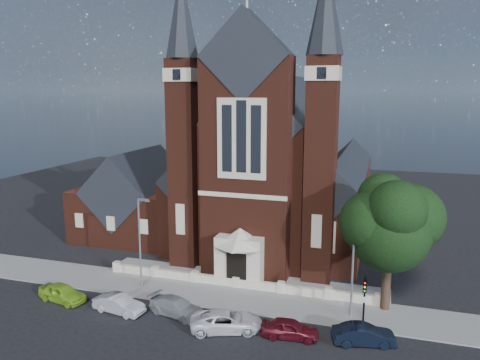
% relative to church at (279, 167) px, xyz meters
% --- Properties ---
extents(ground, '(120.00, 120.00, 0.00)m').
position_rel_church_xyz_m(ground, '(0.00, -7.94, -8.19)').
color(ground, black).
rests_on(ground, ground).
extents(pavement_strip, '(60.00, 5.00, 0.12)m').
position_rel_church_xyz_m(pavement_strip, '(0.00, -18.44, -8.19)').
color(pavement_strip, gray).
rests_on(pavement_strip, ground).
extents(forecourt_paving, '(26.00, 3.00, 0.14)m').
position_rel_church_xyz_m(forecourt_paving, '(0.00, -14.44, -8.19)').
color(forecourt_paving, gray).
rests_on(forecourt_paving, ground).
extents(forecourt_wall, '(24.00, 0.40, 0.90)m').
position_rel_church_xyz_m(forecourt_wall, '(0.00, -16.44, -8.19)').
color(forecourt_wall, beige).
rests_on(forecourt_wall, ground).
extents(church, '(20.01, 34.90, 29.20)m').
position_rel_church_xyz_m(church, '(0.00, 0.00, 0.00)').
color(church, '#4D2014').
rests_on(church, ground).
extents(parish_hall, '(12.00, 12.20, 10.24)m').
position_rel_church_xyz_m(parish_hall, '(-16.00, -4.94, -4.17)').
color(parish_hall, '#4D2014').
rests_on(parish_hall, ground).
extents(street_tree, '(6.40, 6.60, 10.70)m').
position_rel_church_xyz_m(street_tree, '(12.60, -17.23, -1.23)').
color(street_tree, black).
rests_on(street_tree, ground).
extents(street_lamp_left, '(1.16, 0.22, 8.09)m').
position_rel_church_xyz_m(street_lamp_left, '(-7.91, -18.94, -3.59)').
color(street_lamp_left, gray).
rests_on(street_lamp_left, ground).
extents(street_lamp_right, '(1.16, 0.22, 8.09)m').
position_rel_church_xyz_m(street_lamp_right, '(10.09, -18.94, -3.59)').
color(street_lamp_right, gray).
rests_on(street_lamp_right, ground).
extents(traffic_signal, '(0.28, 0.42, 4.00)m').
position_rel_church_xyz_m(traffic_signal, '(11.00, -20.52, -5.60)').
color(traffic_signal, black).
rests_on(traffic_signal, ground).
extents(car_lime_van, '(4.55, 2.50, 1.47)m').
position_rel_church_xyz_m(car_lime_van, '(-12.88, -23.28, -7.45)').
color(car_lime_van, '#91C427').
rests_on(car_lime_van, ground).
extents(car_silver_a, '(4.38, 2.04, 1.39)m').
position_rel_church_xyz_m(car_silver_a, '(-7.36, -23.63, -7.49)').
color(car_silver_a, '#ABADB3').
rests_on(car_silver_a, ground).
extents(car_silver_b, '(5.03, 3.06, 1.36)m').
position_rel_church_xyz_m(car_silver_b, '(-2.85, -22.69, -7.50)').
color(car_silver_b, '#989C9F').
rests_on(car_silver_b, ground).
extents(car_white_suv, '(5.72, 4.03, 1.45)m').
position_rel_church_xyz_m(car_white_suv, '(1.58, -23.76, -7.46)').
color(car_white_suv, white).
rests_on(car_white_suv, ground).
extents(car_dark_red, '(4.19, 2.00, 1.38)m').
position_rel_church_xyz_m(car_dark_red, '(6.16, -23.41, -7.49)').
color(car_dark_red, '#530E17').
rests_on(car_dark_red, ground).
extents(car_navy, '(4.48, 2.45, 1.40)m').
position_rel_church_xyz_m(car_navy, '(11.18, -22.75, -7.48)').
color(car_navy, black).
rests_on(car_navy, ground).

